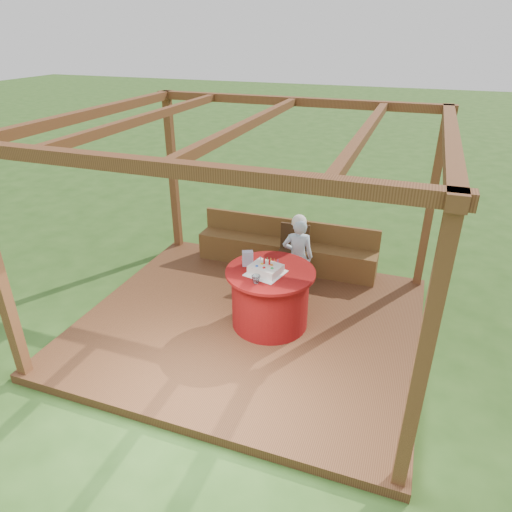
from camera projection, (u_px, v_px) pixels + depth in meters
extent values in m
plane|color=#294F1A|center=(250.00, 327.00, 6.37)|extent=(60.00, 60.00, 0.00)
cube|color=brown|center=(250.00, 324.00, 6.35)|extent=(4.50, 4.00, 0.12)
cube|color=brown|center=(422.00, 366.00, 3.51)|extent=(0.12, 0.12, 2.60)
cube|color=brown|center=(173.00, 177.00, 7.96)|extent=(0.12, 0.12, 2.60)
cube|color=brown|center=(431.00, 206.00, 6.67)|extent=(0.12, 0.12, 2.60)
cube|color=brown|center=(163.00, 167.00, 3.55)|extent=(4.50, 0.14, 0.12)
cube|color=brown|center=(294.00, 101.00, 6.70)|extent=(4.50, 0.14, 0.12)
cube|color=brown|center=(91.00, 113.00, 5.77)|extent=(0.14, 4.00, 0.12)
cube|color=brown|center=(451.00, 138.00, 4.48)|extent=(0.14, 4.00, 0.12)
cube|color=brown|center=(148.00, 117.00, 5.52)|extent=(0.10, 3.70, 0.10)
cube|color=brown|center=(248.00, 124.00, 5.13)|extent=(0.10, 3.70, 0.10)
cube|color=brown|center=(365.00, 132.00, 4.73)|extent=(0.10, 3.70, 0.10)
cube|color=brown|center=(285.00, 254.00, 7.65)|extent=(3.00, 0.42, 0.45)
cube|color=brown|center=(289.00, 228.00, 7.62)|extent=(3.00, 0.06, 0.35)
cylinder|color=maroon|center=(270.00, 299.00, 6.09)|extent=(1.02, 1.02, 0.77)
cylinder|color=maroon|center=(270.00, 272.00, 5.91)|extent=(1.17, 1.17, 0.04)
cube|color=#392412|center=(292.00, 255.00, 7.09)|extent=(0.48, 0.48, 0.05)
cylinder|color=#392412|center=(277.00, 272.00, 7.08)|extent=(0.04, 0.04, 0.46)
cylinder|color=#392412|center=(300.00, 275.00, 6.99)|extent=(0.04, 0.04, 0.46)
cylinder|color=#392412|center=(283.00, 262.00, 7.40)|extent=(0.04, 0.04, 0.46)
cylinder|color=#392412|center=(305.00, 265.00, 7.30)|extent=(0.04, 0.04, 0.46)
cube|color=#392412|center=(295.00, 237.00, 7.17)|extent=(0.46, 0.07, 0.45)
imported|color=#8FB7D5|center=(298.00, 257.00, 6.68)|extent=(0.51, 0.40, 1.24)
sphere|color=white|center=(299.00, 222.00, 6.43)|extent=(0.21, 0.21, 0.21)
cube|color=white|center=(266.00, 273.00, 5.84)|extent=(0.52, 0.52, 0.01)
cube|color=white|center=(266.00, 269.00, 5.81)|extent=(0.44, 0.39, 0.11)
cylinder|color=red|center=(264.00, 261.00, 5.82)|extent=(0.03, 0.03, 0.08)
cylinder|color=red|center=(269.00, 262.00, 5.80)|extent=(0.03, 0.03, 0.08)
sphere|color=blue|center=(257.00, 265.00, 5.77)|extent=(0.04, 0.04, 0.04)
sphere|color=red|center=(264.00, 267.00, 5.73)|extent=(0.04, 0.04, 0.04)
sphere|color=green|center=(272.00, 268.00, 5.71)|extent=(0.04, 0.04, 0.04)
sphere|color=yellow|center=(262.00, 263.00, 5.82)|extent=(0.04, 0.04, 0.04)
sphere|color=orange|center=(272.00, 264.00, 5.79)|extent=(0.04, 0.04, 0.04)
cube|color=#D78BC0|center=(248.00, 258.00, 6.00)|extent=(0.17, 0.14, 0.20)
imported|color=white|center=(256.00, 279.00, 5.60)|extent=(0.12, 0.12, 0.10)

